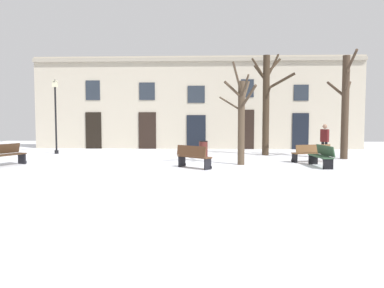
{
  "coord_description": "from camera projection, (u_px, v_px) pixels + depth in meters",
  "views": [
    {
      "loc": [
        0.76,
        -15.5,
        2.0
      ],
      "look_at": [
        0.0,
        1.81,
        0.81
      ],
      "focal_mm": 35.16,
      "sensor_mm": 36.0,
      "label": 1
    }
  ],
  "objects": [
    {
      "name": "tree_right_of_center",
      "position": [
        345.0,
        104.0,
        18.39
      ],
      "size": [
        1.14,
        2.78,
        5.12
      ],
      "color": "#423326",
      "rests_on": "ground"
    },
    {
      "name": "tree_center",
      "position": [
        241.0,
        117.0,
        16.06
      ],
      "size": [
        1.5,
        2.57,
        4.22
      ],
      "color": "#4C3D2D",
      "rests_on": "ground"
    },
    {
      "name": "tree_left_of_center",
      "position": [
        267.0,
        101.0,
        20.29
      ],
      "size": [
        2.28,
        1.92,
        5.55
      ],
      "color": "#382B1E",
      "rests_on": "ground"
    },
    {
      "name": "bench_back_to_back_left",
      "position": [
        322.0,
        156.0,
        15.52
      ],
      "size": [
        0.62,
        1.81,
        0.89
      ],
      "rotation": [
        0.0,
        0.0,
        4.79
      ],
      "color": "#2D4C33",
      "rests_on": "ground"
    },
    {
      "name": "bench_near_center_tree",
      "position": [
        193.0,
        157.0,
        15.03
      ],
      "size": [
        1.45,
        1.33,
        0.92
      ],
      "rotation": [
        0.0,
        0.0,
        2.43
      ],
      "color": "#51331E",
      "rests_on": "ground"
    },
    {
      "name": "litter_bin",
      "position": [
        203.0,
        149.0,
        19.53
      ],
      "size": [
        0.48,
        0.48,
        0.83
      ],
      "color": "#4C1E19",
      "rests_on": "ground"
    },
    {
      "name": "bench_back_to_back_right",
      "position": [
        311.0,
        153.0,
        17.13
      ],
      "size": [
        1.85,
        1.0,
        0.82
      ],
      "rotation": [
        0.0,
        0.0,
        3.47
      ],
      "color": "brown",
      "rests_on": "ground"
    },
    {
      "name": "streetlamp",
      "position": [
        56.0,
        109.0,
        21.12
      ],
      "size": [
        0.3,
        0.3,
        4.17
      ],
      "color": "black",
      "rests_on": "ground"
    },
    {
      "name": "ground_plane",
      "position": [
        190.0,
        166.0,
        15.61
      ],
      "size": [
        34.46,
        34.46,
        0.0
      ],
      "primitive_type": "plane",
      "color": "white"
    },
    {
      "name": "person_crossing_plaza",
      "position": [
        325.0,
        139.0,
        18.91
      ],
      "size": [
        0.43,
        0.41,
        1.71
      ],
      "rotation": [
        0.0,
        0.0,
        5.59
      ],
      "color": "black",
      "rests_on": "ground"
    },
    {
      "name": "bench_far_corner",
      "position": [
        4.0,
        155.0,
        15.69
      ],
      "size": [
        1.13,
        1.96,
        0.92
      ],
      "rotation": [
        0.0,
        0.0,
        1.22
      ],
      "color": "#3D2819",
      "rests_on": "ground"
    },
    {
      "name": "building_facade",
      "position": [
        197.0,
        102.0,
        24.62
      ],
      "size": [
        21.54,
        0.6,
        6.04
      ],
      "color": "#BCB29E",
      "rests_on": "ground"
    }
  ]
}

